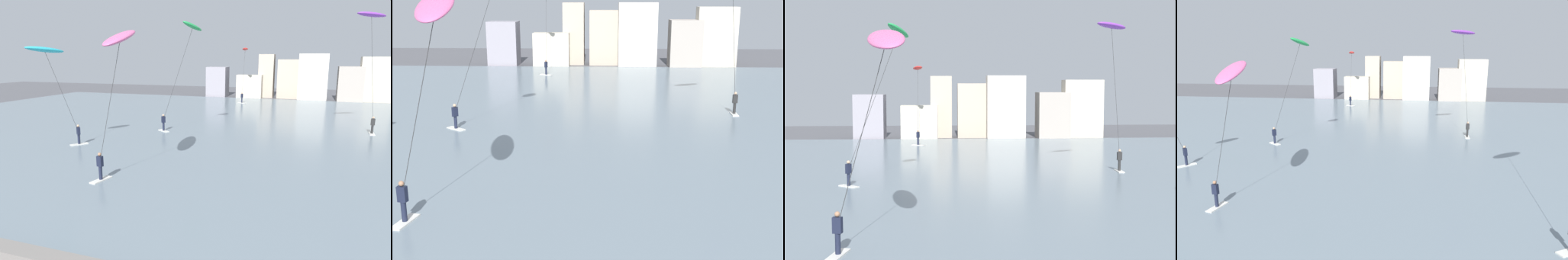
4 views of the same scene
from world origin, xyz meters
The scene contains 7 objects.
water_bay centered at (0.00, 30.10, 0.05)m, with size 84.00×52.00×0.10m, color slate.
far_shore_buildings centered at (2.73, 58.12, 3.32)m, with size 30.69×5.31×7.75m.
kitesurfer_green centered at (-5.93, 24.62, 8.32)m, with size 4.78×2.75×10.13m.
kitesurfer_purple centered at (9.13, 29.31, 9.46)m, with size 2.89×2.99×10.81m.
kitesurfer_cyan centered at (-13.61, 16.28, 6.78)m, with size 2.20×4.46×7.81m.
kitesurfer_pink centered at (-4.78, 11.18, 7.52)m, with size 3.32×4.05×8.62m.
kitesurfer_red centered at (-5.77, 50.73, 7.39)m, with size 1.59×3.99×8.61m.
Camera 1 is at (4.57, -4.46, 6.96)m, focal length 31.67 mm.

